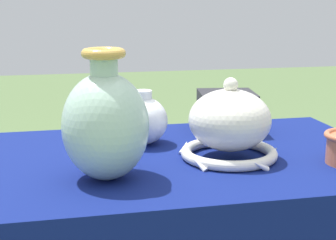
{
  "coord_description": "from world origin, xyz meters",
  "views": [
    {
      "loc": [
        -0.22,
        -1.01,
        1.09
      ],
      "look_at": [
        -0.01,
        -0.05,
        0.86
      ],
      "focal_mm": 55.0,
      "sensor_mm": 36.0,
      "label": 1
    }
  ],
  "objects": [
    {
      "name": "display_table",
      "position": [
        0.0,
        -0.01,
        0.66
      ],
      "size": [
        0.93,
        0.56,
        0.77
      ],
      "color": "#38383D",
      "rests_on": "ground_plane"
    },
    {
      "name": "vase_tall_bulbous",
      "position": [
        -0.14,
        -0.12,
        0.88
      ],
      "size": [
        0.16,
        0.16,
        0.24
      ],
      "color": "#A8CCB7",
      "rests_on": "display_table"
    },
    {
      "name": "vase_dome_bell",
      "position": [
        0.12,
        -0.04,
        0.84
      ],
      "size": [
        0.21,
        0.21,
        0.17
      ],
      "color": "white",
      "rests_on": "display_table"
    },
    {
      "name": "mosaic_tile_box",
      "position": [
        0.18,
        0.17,
        0.82
      ],
      "size": [
        0.15,
        0.15,
        0.1
      ],
      "rotation": [
        0.0,
        0.0,
        -0.15
      ],
      "color": "#232328",
      "rests_on": "display_table"
    },
    {
      "name": "jar_round_porcelain",
      "position": [
        -0.04,
        0.1,
        0.83
      ],
      "size": [
        0.11,
        0.11,
        0.12
      ],
      "color": "white",
      "rests_on": "display_table"
    }
  ]
}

